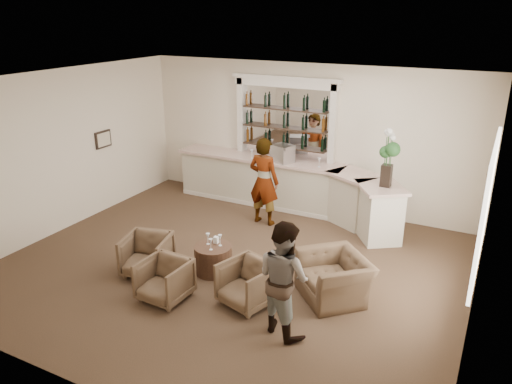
{
  "coord_description": "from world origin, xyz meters",
  "views": [
    {
      "loc": [
        4.06,
        -6.93,
        4.39
      ],
      "look_at": [
        0.04,
        0.9,
        1.16
      ],
      "focal_mm": 35.0,
      "sensor_mm": 36.0,
      "label": 1
    }
  ],
  "objects_px": {
    "flower_vase": "(388,154)",
    "espresso_machine": "(283,153)",
    "sommelier": "(264,181)",
    "armchair_center": "(164,280)",
    "armchair_left": "(147,255)",
    "armchair_far": "(334,277)",
    "armchair_right": "(247,284)",
    "guest": "(284,278)",
    "cocktail_table": "(213,259)",
    "bar_counter": "(290,187)"
  },
  "relations": [
    {
      "from": "espresso_machine",
      "to": "armchair_center",
      "type": "bearing_deg",
      "value": -68.9
    },
    {
      "from": "flower_vase",
      "to": "armchair_left",
      "type": "bearing_deg",
      "value": -135.47
    },
    {
      "from": "sommelier",
      "to": "guest",
      "type": "distance_m",
      "value": 3.9
    },
    {
      "from": "guest",
      "to": "armchair_left",
      "type": "distance_m",
      "value": 2.88
    },
    {
      "from": "cocktail_table",
      "to": "espresso_machine",
      "type": "xyz_separation_m",
      "value": [
        -0.17,
        3.29,
        1.09
      ]
    },
    {
      "from": "armchair_center",
      "to": "flower_vase",
      "type": "relative_size",
      "value": 0.65
    },
    {
      "from": "armchair_left",
      "to": "armchair_center",
      "type": "distance_m",
      "value": 0.95
    },
    {
      "from": "sommelier",
      "to": "espresso_machine",
      "type": "relative_size",
      "value": 4.27
    },
    {
      "from": "cocktail_table",
      "to": "guest",
      "type": "relative_size",
      "value": 0.39
    },
    {
      "from": "armchair_far",
      "to": "flower_vase",
      "type": "bearing_deg",
      "value": 132.34
    },
    {
      "from": "bar_counter",
      "to": "armchair_far",
      "type": "xyz_separation_m",
      "value": [
        2.14,
        -3.12,
        -0.22
      ]
    },
    {
      "from": "guest",
      "to": "armchair_left",
      "type": "xyz_separation_m",
      "value": [
        -2.81,
        0.44,
        -0.5
      ]
    },
    {
      "from": "armchair_right",
      "to": "espresso_machine",
      "type": "distance_m",
      "value": 4.21
    },
    {
      "from": "espresso_machine",
      "to": "flower_vase",
      "type": "distance_m",
      "value": 2.58
    },
    {
      "from": "guest",
      "to": "flower_vase",
      "type": "height_order",
      "value": "flower_vase"
    },
    {
      "from": "armchair_left",
      "to": "armchair_center",
      "type": "relative_size",
      "value": 1.06
    },
    {
      "from": "sommelier",
      "to": "cocktail_table",
      "type": "bearing_deg",
      "value": 98.71
    },
    {
      "from": "armchair_left",
      "to": "espresso_machine",
      "type": "height_order",
      "value": "espresso_machine"
    },
    {
      "from": "armchair_far",
      "to": "armchair_center",
      "type": "bearing_deg",
      "value": -106.1
    },
    {
      "from": "sommelier",
      "to": "armchair_center",
      "type": "bearing_deg",
      "value": 93.56
    },
    {
      "from": "armchair_center",
      "to": "espresso_machine",
      "type": "bearing_deg",
      "value": 91.77
    },
    {
      "from": "armchair_left",
      "to": "espresso_machine",
      "type": "xyz_separation_m",
      "value": [
        0.84,
        3.86,
        0.98
      ]
    },
    {
      "from": "sommelier",
      "to": "armchair_center",
      "type": "distance_m",
      "value": 3.52
    },
    {
      "from": "armchair_left",
      "to": "guest",
      "type": "bearing_deg",
      "value": -23.61
    },
    {
      "from": "bar_counter",
      "to": "armchair_left",
      "type": "height_order",
      "value": "bar_counter"
    },
    {
      "from": "armchair_left",
      "to": "armchair_right",
      "type": "distance_m",
      "value": 2.03
    },
    {
      "from": "bar_counter",
      "to": "guest",
      "type": "distance_m",
      "value": 4.66
    },
    {
      "from": "guest",
      "to": "armchair_far",
      "type": "xyz_separation_m",
      "value": [
        0.36,
        1.18,
        -0.5
      ]
    },
    {
      "from": "armchair_right",
      "to": "flower_vase",
      "type": "xyz_separation_m",
      "value": [
        1.29,
        3.32,
        1.43
      ]
    },
    {
      "from": "sommelier",
      "to": "espresso_machine",
      "type": "height_order",
      "value": "sommelier"
    },
    {
      "from": "sommelier",
      "to": "flower_vase",
      "type": "xyz_separation_m",
      "value": [
        2.48,
        0.34,
        0.84
      ]
    },
    {
      "from": "guest",
      "to": "flower_vase",
      "type": "relative_size",
      "value": 1.49
    },
    {
      "from": "bar_counter",
      "to": "sommelier",
      "type": "distance_m",
      "value": 1.03
    },
    {
      "from": "armchair_left",
      "to": "armchair_far",
      "type": "height_order",
      "value": "armchair_left"
    },
    {
      "from": "bar_counter",
      "to": "armchair_right",
      "type": "distance_m",
      "value": 4.05
    },
    {
      "from": "flower_vase",
      "to": "armchair_right",
      "type": "bearing_deg",
      "value": -111.19
    },
    {
      "from": "guest",
      "to": "flower_vase",
      "type": "distance_m",
      "value": 3.85
    },
    {
      "from": "armchair_center",
      "to": "armchair_right",
      "type": "relative_size",
      "value": 0.96
    },
    {
      "from": "sommelier",
      "to": "guest",
      "type": "relative_size",
      "value": 1.11
    },
    {
      "from": "cocktail_table",
      "to": "espresso_machine",
      "type": "relative_size",
      "value": 1.5
    },
    {
      "from": "armchair_left",
      "to": "armchair_center",
      "type": "xyz_separation_m",
      "value": [
        0.78,
        -0.54,
        -0.02
      ]
    },
    {
      "from": "armchair_far",
      "to": "flower_vase",
      "type": "xyz_separation_m",
      "value": [
        0.15,
        2.52,
        1.43
      ]
    },
    {
      "from": "guest",
      "to": "armchair_far",
      "type": "distance_m",
      "value": 1.33
    },
    {
      "from": "armchair_left",
      "to": "bar_counter",
      "type": "bearing_deg",
      "value": 60.28
    },
    {
      "from": "armchair_left",
      "to": "flower_vase",
      "type": "bearing_deg",
      "value": 29.82
    },
    {
      "from": "armchair_right",
      "to": "flower_vase",
      "type": "distance_m",
      "value": 3.84
    },
    {
      "from": "flower_vase",
      "to": "espresso_machine",
      "type": "bearing_deg",
      "value": 166.53
    },
    {
      "from": "bar_counter",
      "to": "cocktail_table",
      "type": "distance_m",
      "value": 3.31
    },
    {
      "from": "cocktail_table",
      "to": "flower_vase",
      "type": "height_order",
      "value": "flower_vase"
    },
    {
      "from": "cocktail_table",
      "to": "flower_vase",
      "type": "relative_size",
      "value": 0.58
    }
  ]
}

